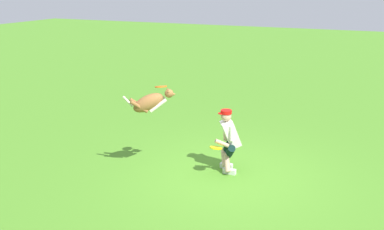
{
  "coord_description": "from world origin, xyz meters",
  "views": [
    {
      "loc": [
        -2.56,
        7.48,
        3.69
      ],
      "look_at": [
        0.74,
        -0.01,
        1.2
      ],
      "focal_mm": 40.83,
      "sensor_mm": 36.0,
      "label": 1
    }
  ],
  "objects_px": {
    "frisbee_flying": "(161,87)",
    "frisbee_held": "(216,148)",
    "person": "(229,139)",
    "dog": "(151,102)"
  },
  "relations": [
    {
      "from": "person",
      "to": "frisbee_flying",
      "type": "distance_m",
      "value": 1.7
    },
    {
      "from": "frisbee_flying",
      "to": "frisbee_held",
      "type": "bearing_deg",
      "value": -175.16
    },
    {
      "from": "dog",
      "to": "frisbee_flying",
      "type": "bearing_deg",
      "value": 21.06
    },
    {
      "from": "person",
      "to": "dog",
      "type": "bearing_deg",
      "value": -6.15
    },
    {
      "from": "person",
      "to": "dog",
      "type": "xyz_separation_m",
      "value": [
        1.39,
        0.66,
        0.77
      ]
    },
    {
      "from": "frisbee_flying",
      "to": "frisbee_held",
      "type": "relative_size",
      "value": 0.96
    },
    {
      "from": "frisbee_flying",
      "to": "person",
      "type": "bearing_deg",
      "value": -160.08
    },
    {
      "from": "person",
      "to": "frisbee_flying",
      "type": "height_order",
      "value": "frisbee_flying"
    },
    {
      "from": "frisbee_flying",
      "to": "frisbee_held",
      "type": "xyz_separation_m",
      "value": [
        -1.13,
        -0.1,
        -1.13
      ]
    },
    {
      "from": "person",
      "to": "frisbee_flying",
      "type": "bearing_deg",
      "value": -11.45
    }
  ]
}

